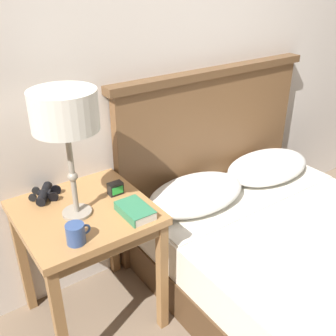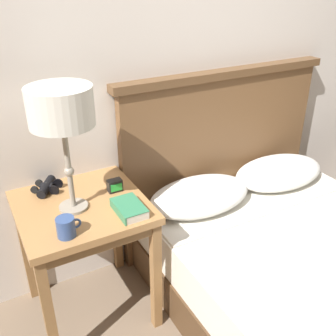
{
  "view_description": "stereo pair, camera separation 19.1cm",
  "coord_description": "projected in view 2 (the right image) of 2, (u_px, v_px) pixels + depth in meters",
  "views": [
    {
      "loc": [
        -1.16,
        -0.84,
        1.65
      ],
      "look_at": [
        -0.18,
        0.54,
        0.77
      ],
      "focal_mm": 42.0,
      "sensor_mm": 36.0,
      "label": 1
    },
    {
      "loc": [
        -1.0,
        -0.95,
        1.65
      ],
      "look_at": [
        -0.18,
        0.54,
        0.77
      ],
      "focal_mm": 42.0,
      "sensor_mm": 36.0,
      "label": 2
    }
  ],
  "objects": [
    {
      "name": "binoculars_pair",
      "position": [
        47.0,
        187.0,
        1.91
      ],
      "size": [
        0.16,
        0.16,
        0.05
      ],
      "color": "black",
      "rests_on": "nightstand"
    },
    {
      "name": "nightstand",
      "position": [
        83.0,
        220.0,
        1.86
      ],
      "size": [
        0.58,
        0.58,
        0.67
      ],
      "color": "#AD7A47",
      "rests_on": "ground_plane"
    },
    {
      "name": "book_on_nightstand",
      "position": [
        129.0,
        208.0,
        1.74
      ],
      "size": [
        0.11,
        0.18,
        0.04
      ],
      "color": "silver",
      "rests_on": "nightstand"
    },
    {
      "name": "bed",
      "position": [
        325.0,
        289.0,
        1.89
      ],
      "size": [
        1.39,
        2.07,
        1.13
      ],
      "color": "#4E3520",
      "rests_on": "ground_plane"
    },
    {
      "name": "wall_back",
      "position": [
        166.0,
        41.0,
        2.03
      ],
      "size": [
        8.0,
        0.06,
        2.6
      ],
      "color": "silver",
      "rests_on": "ground_plane"
    },
    {
      "name": "coffee_mug",
      "position": [
        66.0,
        227.0,
        1.58
      ],
      "size": [
        0.1,
        0.08,
        0.08
      ],
      "color": "#334C84",
      "rests_on": "nightstand"
    },
    {
      "name": "alarm_clock",
      "position": [
        115.0,
        186.0,
        1.9
      ],
      "size": [
        0.07,
        0.05,
        0.06
      ],
      "color": "black",
      "rests_on": "nightstand"
    },
    {
      "name": "table_lamp",
      "position": [
        61.0,
        110.0,
        1.57
      ],
      "size": [
        0.27,
        0.27,
        0.56
      ],
      "color": "gray",
      "rests_on": "nightstand"
    }
  ]
}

